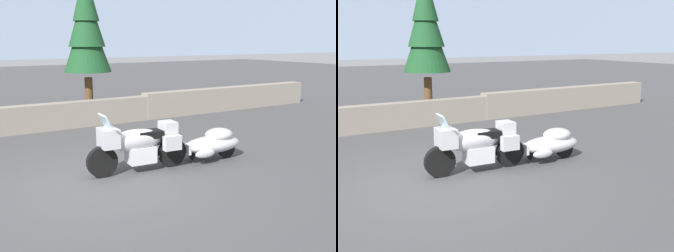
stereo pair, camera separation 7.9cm
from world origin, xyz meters
TOP-DOWN VIEW (x-y plane):
  - ground_plane at (0.00, 0.00)m, footprint 80.00×80.00m
  - stone_guard_wall at (-0.45, 5.64)m, footprint 24.00×0.60m
  - touring_motorcycle at (0.99, 0.37)m, footprint 2.31×0.83m
  - car_shaped_trailer at (2.93, 0.24)m, footprint 2.22×0.83m
  - pine_tree_tall at (2.27, 6.58)m, footprint 1.65×1.65m

SIDE VIEW (x-z plane):
  - ground_plane at x=0.00m, z-range 0.00..0.00m
  - car_shaped_trailer at x=2.93m, z-range 0.03..0.79m
  - stone_guard_wall at x=-0.45m, z-range -0.02..0.94m
  - touring_motorcycle at x=0.99m, z-range -0.04..1.29m
  - pine_tree_tall at x=2.27m, z-range 0.66..5.93m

